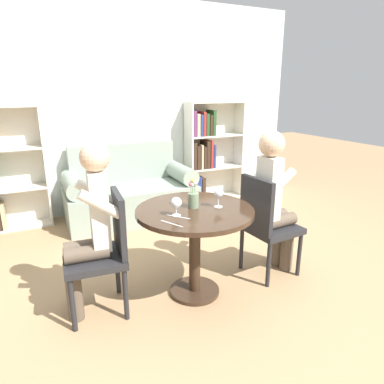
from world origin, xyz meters
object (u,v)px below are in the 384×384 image
Objects in this scene: chair_right at (266,222)px; person_right at (274,199)px; bookshelf_right at (207,151)px; wine_glass_right at (219,194)px; chair_left at (104,248)px; flower_vase at (193,197)px; person_left at (89,228)px; wine_glass_left at (176,203)px; couch at (130,194)px.

chair_right is 0.71× the size of person_right.
bookshelf_right reaches higher than wine_glass_right.
chair_right is (1.36, -0.09, 0.00)m from chair_left.
chair_left is 0.75m from flower_vase.
bookshelf_right is 2.46m from flower_vase.
person_left is at bearing 80.93° from chair_right.
flower_vase is (-0.76, 0.02, 0.12)m from person_right.
wine_glass_left is at bearing 89.99° from chair_right.
chair_left is at bearing -110.60° from couch.
chair_left is 6.00× the size of wine_glass_right.
chair_right is (0.68, -1.90, 0.18)m from couch.
chair_right is 6.50× the size of wine_glass_left.
couch is at bearing 14.66° from chair_right.
wine_glass_right is (0.18, -1.94, 0.52)m from couch.
person_left is at bearing 174.94° from flower_vase.
wine_glass_left is at bearing 76.08° from chair_left.
couch reaches higher than chair_right.
chair_left is 0.19m from person_left.
couch reaches higher than wine_glass_right.
bookshelf_right is 2.65m from wine_glass_left.
person_left reaches higher than couch.
bookshelf_right reaches higher than wine_glass_left.
wine_glass_left is (0.59, -0.18, 0.15)m from person_left.
person_left is 5.46× the size of flower_vase.
flower_vase is (-1.24, -2.13, 0.09)m from bookshelf_right.
wine_glass_left is 0.60× the size of flower_vase.
bookshelf_right reaches higher than chair_left.
couch is at bearing 95.39° from wine_glass_right.
chair_right is 0.71× the size of person_left.
wine_glass_right is 0.65× the size of flower_vase.
wine_glass_right is at bearing -115.64° from bookshelf_right.
person_right is (1.53, -0.09, 0.02)m from person_left.
wine_glass_right is at bearing -84.61° from couch.
wine_glass_right is at bearing 85.84° from chair_left.
couch is 10.53× the size of wine_glass_right.
flower_vase is (0.19, 0.11, -0.01)m from wine_glass_left.
couch is 1.33m from bookshelf_right.
wine_glass_left is 0.37m from wine_glass_right.
wine_glass_right is (-0.58, -0.05, 0.14)m from person_right.
person_left reaches higher than chair_left.
wine_glass_right is (0.95, -0.14, 0.16)m from person_left.
person_left is 9.10× the size of wine_glass_left.
bookshelf_right is at bearing 141.70° from chair_left.
chair_right reaches higher than wine_glass_right.
person_right is 8.50× the size of wine_glass_right.
wine_glass_left is at bearing 77.65° from person_left.
chair_right is at bearing 90.49° from person_left.
person_left is at bearing -93.05° from chair_left.
bookshelf_right is (1.24, 0.27, 0.41)m from couch.
chair_left is 0.62m from wine_glass_left.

